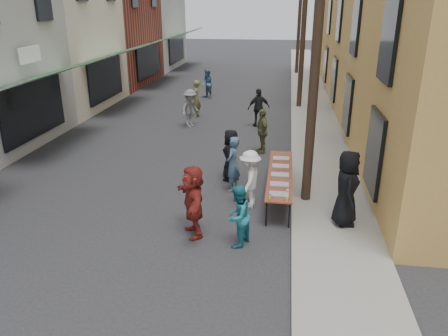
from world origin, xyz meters
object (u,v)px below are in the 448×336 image
(utility_pole_mid, at_px, (304,21))
(guest_front_a, at_px, (231,155))
(utility_pole_far, at_px, (300,14))
(catering_tray_sausage, at_px, (279,195))
(server, at_px, (347,188))
(guest_front_c, at_px, (238,216))
(utility_pole_near, at_px, (317,40))
(serving_table, at_px, (280,174))

(utility_pole_mid, relative_size, guest_front_a, 5.37)
(utility_pole_far, height_order, guest_front_a, utility_pole_far)
(utility_pole_mid, height_order, catering_tray_sausage, utility_pole_mid)
(server, bearing_deg, guest_front_a, 48.70)
(guest_front_a, distance_m, guest_front_c, 4.06)
(utility_pole_mid, distance_m, guest_front_c, 15.22)
(utility_pole_near, distance_m, utility_pole_far, 24.00)
(utility_pole_far, relative_size, guest_front_c, 5.92)
(utility_pole_near, relative_size, guest_front_a, 5.37)
(utility_pole_near, xyz_separation_m, utility_pole_far, (0.00, 24.00, 0.00))
(guest_front_c, bearing_deg, server, 139.62)
(guest_front_a, relative_size, server, 0.86)
(utility_pole_near, xyz_separation_m, guest_front_c, (-1.68, -2.66, -3.74))
(utility_pole_far, relative_size, guest_front_a, 5.37)
(serving_table, relative_size, guest_front_c, 2.63)
(utility_pole_near, relative_size, server, 4.62)
(utility_pole_mid, bearing_deg, serving_table, -93.70)
(catering_tray_sausage, bearing_deg, utility_pole_mid, 86.76)
(utility_pole_far, bearing_deg, utility_pole_near, -90.00)
(catering_tray_sausage, bearing_deg, guest_front_a, 119.98)
(guest_front_a, height_order, guest_front_c, guest_front_a)
(server, bearing_deg, serving_table, 44.46)
(catering_tray_sausage, height_order, server, server)
(utility_pole_near, height_order, guest_front_a, utility_pole_near)
(utility_pole_far, height_order, guest_front_c, utility_pole_far)
(guest_front_a, bearing_deg, guest_front_c, 15.09)
(catering_tray_sausage, xyz_separation_m, guest_front_a, (-1.59, 2.75, 0.05))
(utility_pole_far, xyz_separation_m, serving_table, (-0.76, -23.76, -3.79))
(utility_pole_mid, xyz_separation_m, guest_front_c, (-1.68, -14.66, -3.74))
(serving_table, distance_m, guest_front_a, 1.94)
(server, bearing_deg, utility_pole_near, 31.93)
(utility_pole_mid, height_order, server, utility_pole_mid)
(utility_pole_far, distance_m, catering_tray_sausage, 25.69)
(utility_pole_mid, xyz_separation_m, guest_front_a, (-2.35, -10.66, -3.66))
(serving_table, relative_size, server, 2.05)
(utility_pole_mid, distance_m, server, 13.84)
(catering_tray_sausage, relative_size, guest_front_a, 0.30)
(utility_pole_mid, xyz_separation_m, utility_pole_far, (0.00, 12.00, 0.00))
(utility_pole_far, relative_size, serving_table, 2.25)
(utility_pole_near, xyz_separation_m, catering_tray_sausage, (-0.76, -1.41, -3.71))
(catering_tray_sausage, bearing_deg, server, 1.16)
(server, bearing_deg, catering_tray_sausage, 89.73)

